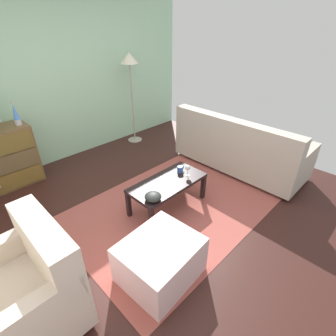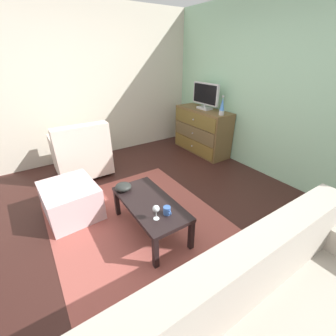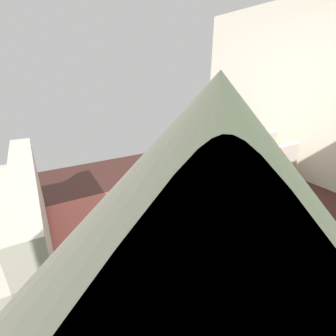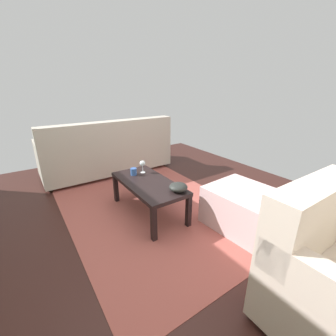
# 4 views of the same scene
# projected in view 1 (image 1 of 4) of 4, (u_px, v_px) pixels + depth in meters

# --- Properties ---
(ground_plane) EXTENTS (5.27, 4.93, 0.05)m
(ground_plane) POSITION_uv_depth(u_px,v_px,m) (151.00, 210.00, 3.33)
(ground_plane) COLOR #361B17
(wall_accent_rear) EXTENTS (5.27, 0.12, 2.65)m
(wall_accent_rear) POSITION_uv_depth(u_px,v_px,m) (55.00, 80.00, 3.99)
(wall_accent_rear) COLOR #A2D3AD
(wall_accent_rear) RESTS_ON ground_plane
(area_rug) EXTENTS (2.60, 1.90, 0.01)m
(area_rug) POSITION_uv_depth(u_px,v_px,m) (172.00, 208.00, 3.31)
(area_rug) COLOR #9C4B43
(area_rug) RESTS_ON ground_plane
(lava_lamp) EXTENTS (0.09, 0.09, 0.33)m
(lava_lamp) POSITION_uv_depth(u_px,v_px,m) (16.00, 115.00, 3.45)
(lava_lamp) COLOR #B7B7BC
(lava_lamp) RESTS_ON dresser
(coffee_table) EXTENTS (1.01, 0.49, 0.40)m
(coffee_table) POSITION_uv_depth(u_px,v_px,m) (168.00, 185.00, 3.17)
(coffee_table) COLOR black
(coffee_table) RESTS_ON ground_plane
(wine_glass) EXTENTS (0.07, 0.07, 0.16)m
(wine_glass) POSITION_uv_depth(u_px,v_px,m) (188.00, 168.00, 3.21)
(wine_glass) COLOR silver
(wine_glass) RESTS_ON coffee_table
(mug) EXTENTS (0.11, 0.08, 0.08)m
(mug) POSITION_uv_depth(u_px,v_px,m) (180.00, 169.00, 3.32)
(mug) COLOR #365BA5
(mug) RESTS_ON coffee_table
(bowl_decorative) EXTENTS (0.19, 0.19, 0.09)m
(bowl_decorative) POSITION_uv_depth(u_px,v_px,m) (153.00, 197.00, 2.81)
(bowl_decorative) COLOR #262826
(bowl_decorative) RESTS_ON coffee_table
(couch_large) EXTENTS (0.85, 2.08, 0.91)m
(couch_large) POSITION_uv_depth(u_px,v_px,m) (238.00, 149.00, 4.06)
(couch_large) COLOR #332319
(couch_large) RESTS_ON ground_plane
(armchair) EXTENTS (0.80, 0.82, 0.90)m
(armchair) POSITION_uv_depth(u_px,v_px,m) (23.00, 293.00, 1.88)
(armchair) COLOR #332319
(armchair) RESTS_ON ground_plane
(ottoman) EXTENTS (0.74, 0.65, 0.42)m
(ottoman) POSITION_uv_depth(u_px,v_px,m) (160.00, 260.00, 2.34)
(ottoman) COLOR beige
(ottoman) RESTS_ON ground_plane
(standing_lamp) EXTENTS (0.32, 0.32, 1.66)m
(standing_lamp) POSITION_uv_depth(u_px,v_px,m) (130.00, 67.00, 4.47)
(standing_lamp) COLOR #A59E8C
(standing_lamp) RESTS_ON ground_plane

